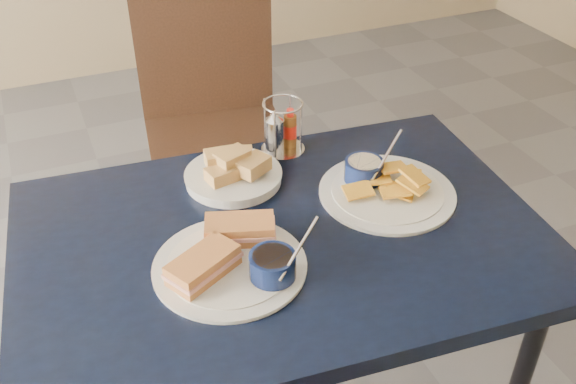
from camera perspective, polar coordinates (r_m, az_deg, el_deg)
name	(u,v)px	position (r m, az deg, el deg)	size (l,w,h in m)	color
dining_table	(282,259)	(1.40, -0.50, -5.97)	(1.17, 0.83, 0.75)	black
chair_far	(209,107)	(2.24, -7.04, 7.48)	(0.52, 0.51, 0.99)	black
sandwich_plate	(234,257)	(1.26, -4.82, -5.79)	(0.32, 0.30, 0.12)	white
plantain_plate	(381,185)	(1.48, 8.28, 0.63)	(0.31, 0.31, 0.12)	white
bread_basket	(233,172)	(1.50, -4.87, 1.82)	(0.22, 0.22, 0.08)	white
condiment_caddy	(281,131)	(1.59, -0.64, 5.44)	(0.11, 0.11, 0.14)	silver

